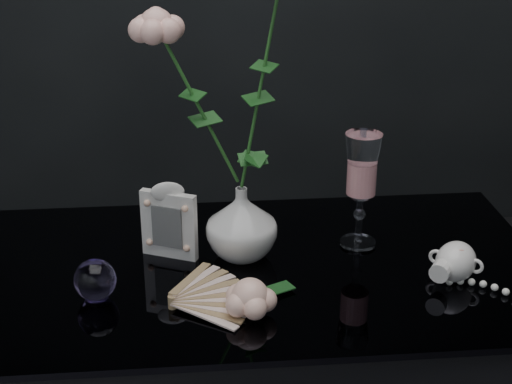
{
  "coord_description": "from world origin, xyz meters",
  "views": [
    {
      "loc": [
        -0.12,
        -1.2,
        1.46
      ],
      "look_at": [
        -0.01,
        0.02,
        0.92
      ],
      "focal_mm": 55.0,
      "sensor_mm": 36.0,
      "label": 1
    }
  ],
  "objects_px": {
    "loose_rose": "(250,297)",
    "picture_frame": "(169,220)",
    "vase": "(242,223)",
    "paperweight": "(95,280)",
    "wine_glass": "(361,191)",
    "pearl_jar": "(456,260)"
  },
  "relations": [
    {
      "from": "vase",
      "to": "loose_rose",
      "type": "distance_m",
      "value": 0.2
    },
    {
      "from": "paperweight",
      "to": "loose_rose",
      "type": "relative_size",
      "value": 0.38
    },
    {
      "from": "paperweight",
      "to": "picture_frame",
      "type": "bearing_deg",
      "value": 48.62
    },
    {
      "from": "paperweight",
      "to": "pearl_jar",
      "type": "height_order",
      "value": "same"
    },
    {
      "from": "paperweight",
      "to": "loose_rose",
      "type": "xyz_separation_m",
      "value": [
        0.25,
        -0.07,
        -0.0
      ]
    },
    {
      "from": "paperweight",
      "to": "pearl_jar",
      "type": "xyz_separation_m",
      "value": [
        0.62,
        0.01,
        0.0
      ]
    },
    {
      "from": "picture_frame",
      "to": "pearl_jar",
      "type": "height_order",
      "value": "picture_frame"
    },
    {
      "from": "wine_glass",
      "to": "picture_frame",
      "type": "distance_m",
      "value": 0.36
    },
    {
      "from": "loose_rose",
      "to": "picture_frame",
      "type": "bearing_deg",
      "value": 125.79
    },
    {
      "from": "picture_frame",
      "to": "pearl_jar",
      "type": "distance_m",
      "value": 0.52
    },
    {
      "from": "picture_frame",
      "to": "paperweight",
      "type": "height_order",
      "value": "picture_frame"
    },
    {
      "from": "vase",
      "to": "paperweight",
      "type": "xyz_separation_m",
      "value": [
        -0.26,
        -0.13,
        -0.03
      ]
    },
    {
      "from": "vase",
      "to": "wine_glass",
      "type": "xyz_separation_m",
      "value": [
        0.23,
        0.03,
        0.04
      ]
    },
    {
      "from": "wine_glass",
      "to": "loose_rose",
      "type": "distance_m",
      "value": 0.33
    },
    {
      "from": "paperweight",
      "to": "loose_rose",
      "type": "distance_m",
      "value": 0.26
    },
    {
      "from": "wine_glass",
      "to": "picture_frame",
      "type": "height_order",
      "value": "wine_glass"
    },
    {
      "from": "picture_frame",
      "to": "loose_rose",
      "type": "height_order",
      "value": "picture_frame"
    },
    {
      "from": "paperweight",
      "to": "wine_glass",
      "type": "bearing_deg",
      "value": 17.84
    },
    {
      "from": "vase",
      "to": "pearl_jar",
      "type": "height_order",
      "value": "vase"
    },
    {
      "from": "loose_rose",
      "to": "wine_glass",
      "type": "bearing_deg",
      "value": 49.49
    },
    {
      "from": "vase",
      "to": "paperweight",
      "type": "relative_size",
      "value": 1.93
    },
    {
      "from": "vase",
      "to": "wine_glass",
      "type": "relative_size",
      "value": 0.61
    }
  ]
}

